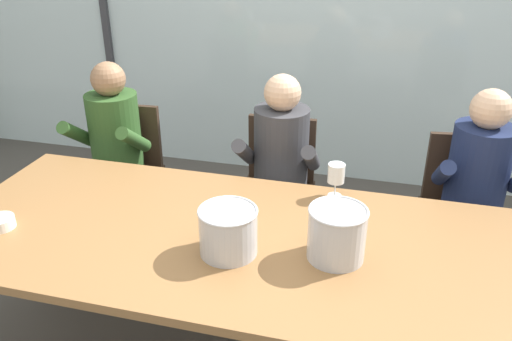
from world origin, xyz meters
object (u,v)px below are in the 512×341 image
Objects in this scene: chair_near_curtain at (126,163)px; chair_center at (463,201)px; person_navy_polo at (478,187)px; ice_bucket_secondary at (337,233)px; dining_table at (236,247)px; wine_glass_by_left_taster at (336,174)px; person_olive_shirt at (110,146)px; person_charcoal_jacket at (278,165)px; chair_left_of_center at (278,179)px; tasting_bowl at (0,223)px; ice_bucket_primary at (228,230)px.

chair_center is at bearing -2.62° from chair_near_curtain.
person_navy_polo is 5.05× the size of ice_bucket_secondary.
chair_near_curtain is at bearing 175.94° from person_navy_polo.
chair_near_curtain is 0.74× the size of person_navy_polo.
dining_table is 0.62m from wine_glass_by_left_taster.
person_olive_shirt is at bearing 179.53° from person_navy_polo.
wine_glass_by_left_taster is (0.36, -0.36, 0.16)m from person_charcoal_jacket.
chair_left_of_center reaches higher than tasting_bowl.
person_navy_polo is at bearing -85.59° from chair_center.
chair_near_curtain is at bearing 137.46° from dining_table.
tasting_bowl is (-1.04, -0.08, -0.08)m from ice_bucket_primary.
ice_bucket_primary reaches higher than chair_center.
chair_left_of_center is 1.00× the size of chair_center.
chair_left_of_center is (1.02, 0.03, 0.00)m from chair_near_curtain.
chair_center is 3.72× the size of ice_bucket_secondary.
ice_bucket_secondary is at bearing -31.19° from person_olive_shirt.
chair_near_curtain and chair_center have the same top height.
ice_bucket_secondary reaches higher than tasting_bowl.
person_navy_polo is (1.12, -0.16, 0.17)m from chair_left_of_center.
ice_bucket_primary is (1.07, -0.95, 0.14)m from person_olive_shirt.
ice_bucket_secondary is at bearing -127.42° from person_navy_polo.
chair_center is 1.07m from person_charcoal_jacket.
person_navy_polo is (2.16, -0.00, 0.00)m from person_olive_shirt.
wine_glass_by_left_taster is at bearing -46.15° from person_charcoal_jacket.
tasting_bowl is at bearing -131.37° from chair_left_of_center.
ice_bucket_secondary is 1.92× the size of tasting_bowl.
tasting_bowl is at bearing -137.00° from person_charcoal_jacket.
chair_center is at bearing 3.18° from person_olive_shirt.
chair_near_curtain is at bearing 134.19° from ice_bucket_primary.
chair_left_of_center is 0.74× the size of person_charcoal_jacket.
person_olive_shirt is 9.67× the size of tasting_bowl.
ice_bucket_primary is 1.05m from tasting_bowl.
chair_center is 0.74× the size of person_charcoal_jacket.
chair_near_curtain is 1.82m from ice_bucket_secondary.
chair_near_curtain is 2.15m from person_navy_polo.
tasting_bowl is at bearing -158.45° from chair_center.
ice_bucket_primary is (1.05, -1.08, 0.32)m from chair_near_curtain.
chair_left_of_center is 1.15m from ice_bucket_primary.
tasting_bowl reaches higher than dining_table.
chair_left_of_center reaches higher than dining_table.
person_navy_polo is (2.14, -0.13, 0.17)m from chair_near_curtain.
ice_bucket_primary is (0.03, -1.11, 0.32)m from chair_left_of_center.
dining_table is 2.19× the size of person_charcoal_jacket.
ice_bucket_secondary is at bearing -6.06° from dining_table.
ice_bucket_primary is 1.02× the size of ice_bucket_secondary.
wine_glass_by_left_taster is (-0.06, 0.51, 0.01)m from ice_bucket_secondary.
dining_table is at bearing 173.94° from ice_bucket_secondary.
chair_center is at bearing 29.47° from tasting_bowl.
person_charcoal_jacket is 5.05× the size of ice_bucket_secondary.
wine_glass_by_left_taster is at bearing 51.30° from dining_table.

